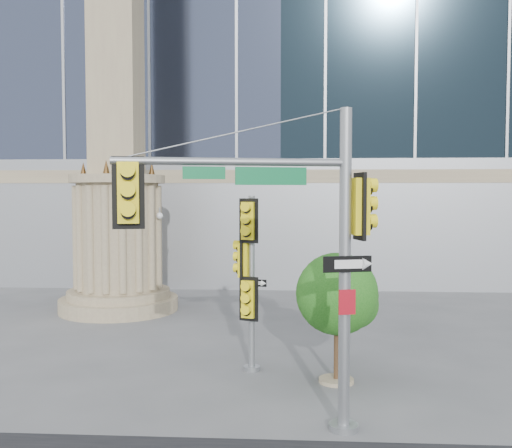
{
  "coord_description": "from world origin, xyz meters",
  "views": [
    {
      "loc": [
        0.45,
        -11.97,
        4.39
      ],
      "look_at": [
        -0.39,
        2.0,
        3.66
      ],
      "focal_mm": 40.0,
      "sensor_mm": 36.0,
      "label": 1
    }
  ],
  "objects": [
    {
      "name": "monument",
      "position": [
        -6.0,
        9.0,
        5.52
      ],
      "size": [
        4.4,
        4.4,
        16.6
      ],
      "color": "gray",
      "rests_on": "ground"
    },
    {
      "name": "street_tree",
      "position": [
        1.57,
        1.22,
        2.0
      ],
      "size": [
        1.95,
        1.91,
        3.04
      ],
      "color": "gray",
      "rests_on": "ground"
    },
    {
      "name": "main_signal_pole",
      "position": [
        0.41,
        -1.75,
        3.69
      ],
      "size": [
        4.55,
        1.47,
        5.95
      ],
      "rotation": [
        0.0,
        0.0,
        0.24
      ],
      "color": "slate",
      "rests_on": "ground"
    },
    {
      "name": "secondary_signal_pole",
      "position": [
        -0.58,
        1.92,
        2.56
      ],
      "size": [
        0.75,
        0.69,
        4.35
      ],
      "rotation": [
        0.0,
        0.0,
        -0.3
      ],
      "color": "slate",
      "rests_on": "ground"
    },
    {
      "name": "ground",
      "position": [
        0.0,
        0.0,
        0.0
      ],
      "size": [
        120.0,
        120.0,
        0.0
      ],
      "primitive_type": "plane",
      "color": "#545456",
      "rests_on": "ground"
    }
  ]
}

